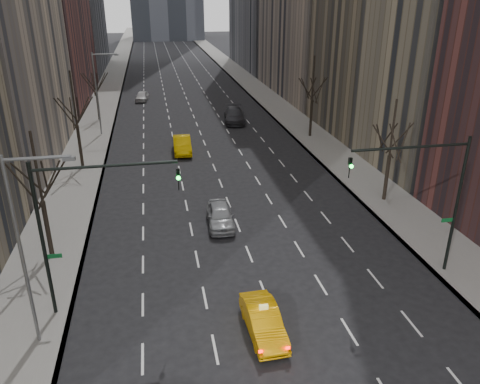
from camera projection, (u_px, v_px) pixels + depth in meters
sidewalk_left at (108, 93)px, 75.81m from camera, size 4.50×320.00×0.15m
sidewalk_right at (255, 88)px, 79.99m from camera, size 4.50×320.00×0.15m
tree_lw_b at (43, 201)px, 27.41m from camera, size 3.36×3.50×7.82m
tree_lw_c at (77, 126)px, 41.75m from camera, size 3.36×3.50×8.74m
tree_lw_d at (96, 93)px, 58.21m from camera, size 3.36×3.50×7.36m
tree_rw_b at (389, 156)px, 35.12m from camera, size 3.36×3.50×7.82m
tree_rw_c at (312, 101)px, 51.27m from camera, size 3.36×3.50×8.74m
traffic_mast_left at (76, 214)px, 21.78m from camera, size 6.69×0.39×8.00m
traffic_mast_right at (432, 186)px, 24.89m from camera, size 6.69×0.39×8.00m
streetlight_near at (27, 235)px, 19.63m from camera, size 2.83×0.22×9.00m
streetlight_far at (99, 86)px, 51.27m from camera, size 2.83×0.22×9.00m
taxi_sedan at (263, 321)px, 22.08m from camera, size 1.62×4.24×1.38m
silver_sedan_ahead at (220, 215)px, 32.44m from camera, size 2.00×4.49×1.50m
far_taxi at (182, 145)px, 47.37m from camera, size 1.84×5.01×1.64m
far_suv_grey at (234, 115)px, 58.56m from camera, size 3.25×6.39×1.78m
far_car_white at (142, 96)px, 70.26m from camera, size 2.20×4.29×1.40m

